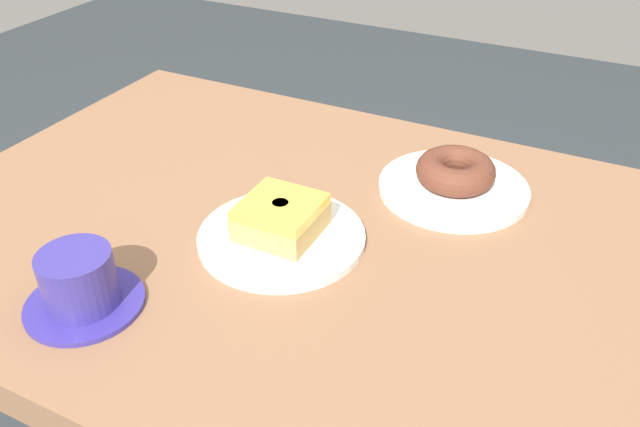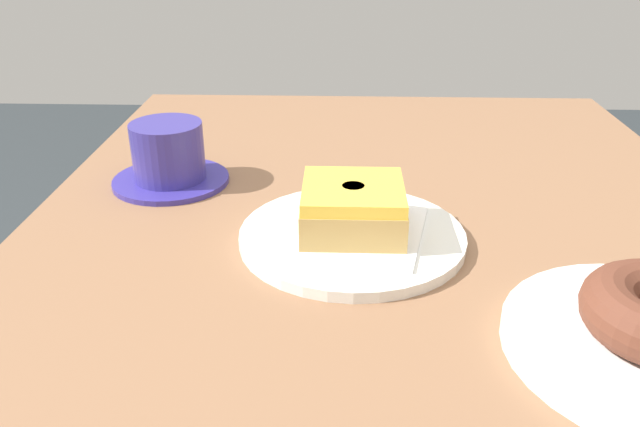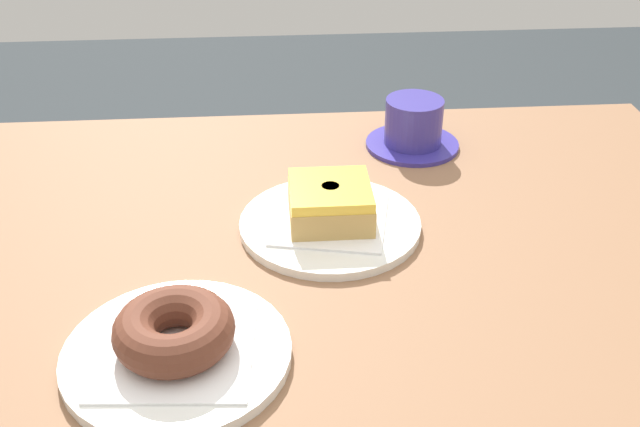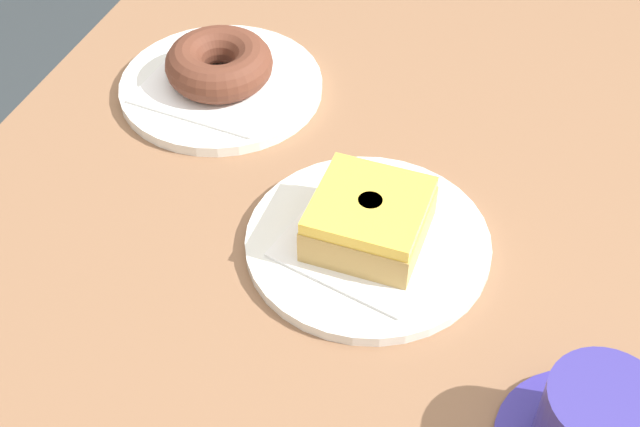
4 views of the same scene
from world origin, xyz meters
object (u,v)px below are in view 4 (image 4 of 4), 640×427
at_px(donut_glazed_square, 368,221).
at_px(coffee_cup, 596,427).
at_px(plate_chocolate_ring, 221,86).
at_px(plate_glazed_square, 367,245).
at_px(donut_chocolate_ring, 219,64).

bearing_deg(donut_glazed_square, coffee_cup, -122.66).
height_order(donut_glazed_square, plate_chocolate_ring, donut_glazed_square).
bearing_deg(coffee_cup, plate_chocolate_ring, 54.80).
height_order(plate_chocolate_ring, coffee_cup, coffee_cup).
bearing_deg(plate_chocolate_ring, plate_glazed_square, -127.52).
bearing_deg(plate_glazed_square, donut_glazed_square, -90.00).
bearing_deg(donut_chocolate_ring, donut_glazed_square, -127.52).
xyz_separation_m(plate_glazed_square, coffee_cup, (-0.13, -0.20, 0.03)).
height_order(plate_glazed_square, plate_chocolate_ring, same).
relative_size(plate_glazed_square, donut_chocolate_ring, 1.92).
height_order(donut_glazed_square, donut_chocolate_ring, donut_glazed_square).
height_order(donut_glazed_square, coffee_cup, coffee_cup).
bearing_deg(plate_glazed_square, plate_chocolate_ring, 52.48).
distance_m(donut_glazed_square, coffee_cup, 0.24).
relative_size(plate_glazed_square, donut_glazed_square, 2.25).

